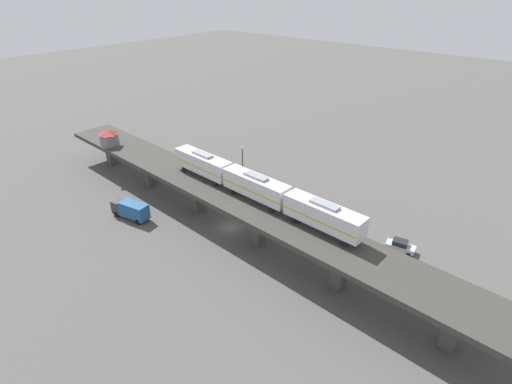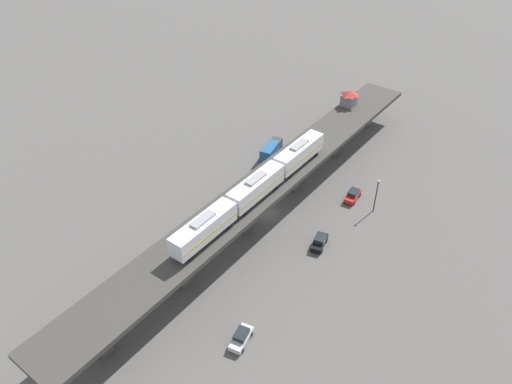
% 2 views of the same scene
% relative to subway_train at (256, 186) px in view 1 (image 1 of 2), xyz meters
% --- Properties ---
extents(ground_plane, '(400.00, 400.00, 0.00)m').
position_rel_subway_train_xyz_m(ground_plane, '(1.23, -4.87, -9.21)').
color(ground_plane, '#514F4C').
extents(elevated_viaduct, '(11.57, 92.24, 6.67)m').
position_rel_subway_train_xyz_m(elevated_viaduct, '(1.23, -5.02, -3.46)').
color(elevated_viaduct, '#393733').
rests_on(elevated_viaduct, ground).
extents(subway_train, '(4.11, 37.27, 4.45)m').
position_rel_subway_train_xyz_m(subway_train, '(0.00, 0.00, 0.00)').
color(subway_train, silver).
rests_on(subway_train, elevated_viaduct).
extents(signal_hut, '(3.33, 3.33, 3.40)m').
position_rel_subway_train_xyz_m(signal_hut, '(2.48, -38.17, -0.74)').
color(signal_hut, slate).
rests_on(signal_hut, elevated_viaduct).
extents(street_car_red, '(2.16, 4.50, 1.89)m').
position_rel_subway_train_xyz_m(street_car_red, '(-9.80, -17.23, -8.27)').
color(street_car_red, '#AD1E1E').
rests_on(street_car_red, ground).
extents(street_car_black, '(2.69, 4.68, 1.89)m').
position_rel_subway_train_xyz_m(street_car_black, '(-10.89, -2.79, -8.27)').
color(street_car_black, black).
rests_on(street_car_black, ground).
extents(street_car_silver, '(2.59, 4.66, 1.89)m').
position_rel_subway_train_xyz_m(street_car_silver, '(-11.52, 19.82, -8.27)').
color(street_car_silver, '#B7BABF').
rests_on(street_car_silver, ground).
extents(delivery_truck, '(3.65, 7.51, 3.20)m').
position_rel_subway_train_xyz_m(delivery_truck, '(10.41, -20.19, -7.45)').
color(delivery_truck, '#333338').
rests_on(delivery_truck, ground).
extents(street_lamp, '(0.44, 0.44, 6.94)m').
position_rel_subway_train_xyz_m(street_lamp, '(-14.44, -16.23, -5.10)').
color(street_lamp, black).
rests_on(street_lamp, ground).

